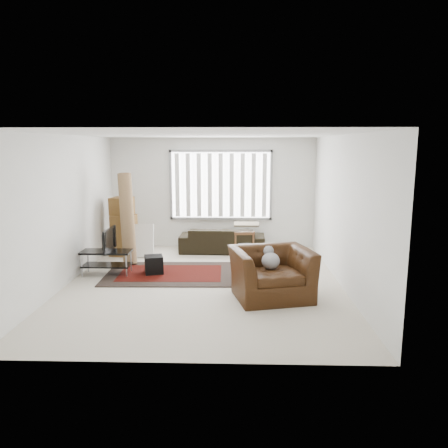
# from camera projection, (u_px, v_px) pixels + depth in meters

# --- Properties ---
(room) EXTENTS (6.00, 6.02, 2.71)m
(room) POSITION_uv_depth(u_px,v_px,m) (207.00, 186.00, 8.25)
(room) COLOR beige
(room) RESTS_ON ground
(persian_rug) EXTENTS (2.56, 1.74, 0.02)m
(persian_rug) POSITION_uv_depth(u_px,v_px,m) (171.00, 273.00, 8.64)
(persian_rug) COLOR black
(persian_rug) RESTS_ON ground
(tv_stand) EXTENTS (0.97, 0.43, 0.48)m
(tv_stand) POSITION_uv_depth(u_px,v_px,m) (107.00, 257.00, 8.54)
(tv_stand) COLOR black
(tv_stand) RESTS_ON ground
(tv) EXTENTS (0.10, 0.78, 0.45)m
(tv) POSITION_uv_depth(u_px,v_px,m) (106.00, 240.00, 8.48)
(tv) COLOR black
(tv) RESTS_ON tv_stand
(subwoofer) EXTENTS (0.43, 0.43, 0.35)m
(subwoofer) POSITION_uv_depth(u_px,v_px,m) (154.00, 264.00, 8.61)
(subwoofer) COLOR black
(subwoofer) RESTS_ON persian_rug
(moving_boxes) EXTENTS (0.63, 0.59, 1.34)m
(moving_boxes) POSITION_uv_depth(u_px,v_px,m) (123.00, 229.00, 10.04)
(moving_boxes) COLOR brown
(moving_boxes) RESTS_ON ground
(white_flatpack) EXTENTS (0.60, 0.24, 0.75)m
(white_flatpack) POSITION_uv_depth(u_px,v_px,m) (140.00, 240.00, 9.94)
(white_flatpack) COLOR silver
(white_flatpack) RESTS_ON ground
(rolled_rug) EXTENTS (0.53, 0.75, 1.95)m
(rolled_rug) POSITION_uv_depth(u_px,v_px,m) (127.00, 219.00, 9.30)
(rolled_rug) COLOR olive
(rolled_rug) RESTS_ON ground
(sofa) EXTENTS (2.03, 0.92, 0.77)m
(sofa) POSITION_uv_depth(u_px,v_px,m) (222.00, 236.00, 10.39)
(sofa) COLOR black
(sofa) RESTS_ON ground
(side_chair) EXTENTS (0.46, 0.46, 0.80)m
(side_chair) POSITION_uv_depth(u_px,v_px,m) (245.00, 251.00, 8.65)
(side_chair) COLOR #987F63
(side_chair) RESTS_ON ground
(armchair) EXTENTS (1.50, 1.38, 0.94)m
(armchair) POSITION_uv_depth(u_px,v_px,m) (272.00, 270.00, 7.25)
(armchair) COLOR #361C0B
(armchair) RESTS_ON ground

